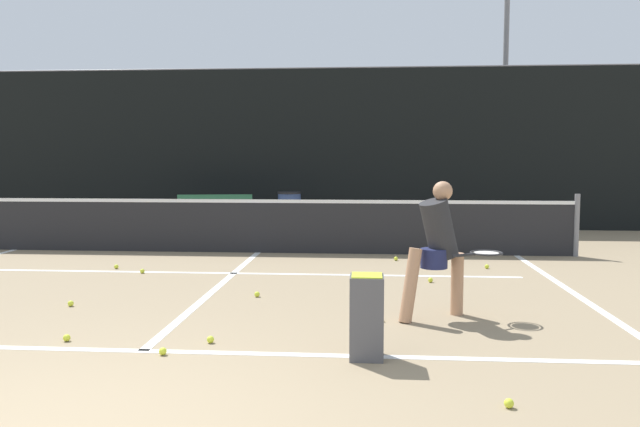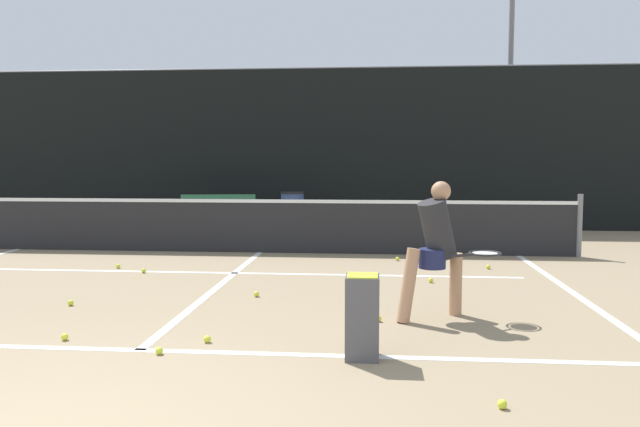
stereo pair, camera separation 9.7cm
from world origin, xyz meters
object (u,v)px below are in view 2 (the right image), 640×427
courtside_bench (218,212)px  trash_bin (292,212)px  player_practicing (437,245)px  ball_hopper (362,315)px  parked_car (432,196)px

courtside_bench → trash_bin: trash_bin is taller
player_practicing → ball_hopper: player_practicing is taller
ball_hopper → parked_car: bearing=82.4°
trash_bin → courtside_bench: bearing=-174.8°
ball_hopper → parked_car: (1.68, 12.56, 0.23)m
trash_bin → parked_car: bearing=48.3°
player_practicing → trash_bin: size_ratio=1.56×
courtside_bench → parked_car: 6.48m
courtside_bench → trash_bin: bearing=-3.0°
player_practicing → ball_hopper: (-0.74, -1.39, -0.41)m
ball_hopper → parked_car: parked_car is taller
courtside_bench → trash_bin: (1.67, 0.15, -0.01)m
ball_hopper → trash_bin: 8.88m
courtside_bench → trash_bin: size_ratio=1.84×
player_practicing → parked_car: (0.94, 11.16, -0.17)m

